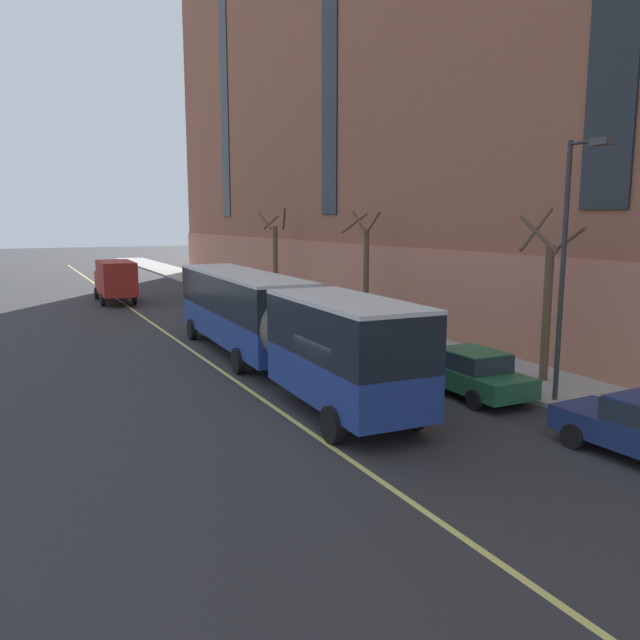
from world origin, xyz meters
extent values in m
plane|color=#303033|center=(0.00, 0.00, 0.00)|extent=(260.00, 260.00, 0.00)
cube|color=#9E9B93|center=(8.26, 3.00, 0.07)|extent=(4.01, 160.00, 0.15)
cube|color=#B67058|center=(10.19, 0.00, 2.20)|extent=(0.14, 110.00, 4.40)
cube|color=#1E232B|center=(10.21, 41.25, 19.94)|extent=(0.10, 2.00, 27.55)
cube|color=navy|center=(0.54, 10.37, 1.26)|extent=(2.90, 11.76, 1.27)
cube|color=black|center=(0.54, 10.37, 2.67)|extent=(2.91, 11.76, 1.55)
cube|color=white|center=(0.54, 10.37, 3.51)|extent=(2.92, 11.76, 0.12)
cube|color=#19232D|center=(0.75, 16.24, 2.51)|extent=(2.29, 0.16, 1.17)
cube|color=orange|center=(0.75, 16.25, 3.27)|extent=(1.74, 0.12, 0.28)
cube|color=black|center=(0.75, 16.26, 0.72)|extent=(2.44, 0.21, 0.24)
cube|color=white|center=(-0.12, 16.29, 0.97)|extent=(0.28, 0.07, 0.18)
cube|color=white|center=(1.62, 16.23, 0.97)|extent=(0.28, 0.07, 0.18)
cylinder|color=#595651|center=(0.32, 4.04, 2.03)|extent=(2.39, 1.08, 2.36)
cube|color=navy|center=(0.19, 0.36, 1.26)|extent=(2.71, 6.45, 1.27)
cube|color=black|center=(0.19, 0.36, 2.67)|extent=(2.72, 6.45, 1.55)
cube|color=white|center=(0.19, 0.36, 3.51)|extent=(2.73, 6.45, 0.12)
cylinder|color=black|center=(-0.55, 14.50, 0.50)|extent=(0.34, 1.01, 1.00)
cylinder|color=black|center=(1.93, 14.41, 0.50)|extent=(0.34, 1.01, 1.00)
cylinder|color=black|center=(-0.82, 6.92, 0.50)|extent=(0.34, 1.01, 1.00)
cylinder|color=black|center=(1.66, 6.83, 0.50)|extent=(0.34, 1.01, 1.00)
cylinder|color=black|center=(-1.12, -1.35, 0.50)|extent=(0.34, 1.01, 1.00)
cylinder|color=black|center=(1.37, -1.43, 0.50)|extent=(0.34, 1.01, 1.00)
cylinder|color=black|center=(4.22, -4.47, 0.32)|extent=(0.24, 0.65, 0.64)
cylinder|color=black|center=(5.97, -4.40, 0.32)|extent=(0.24, 0.65, 0.64)
cube|color=silver|center=(5.08, 24.52, 0.64)|extent=(1.97, 4.53, 0.64)
cube|color=#232D38|center=(5.07, 24.30, 1.24)|extent=(1.66, 2.07, 0.56)
cube|color=silver|center=(5.07, 24.30, 1.54)|extent=(1.62, 1.98, 0.04)
cylinder|color=black|center=(4.25, 25.94, 0.32)|extent=(0.24, 0.65, 0.64)
cylinder|color=black|center=(6.02, 25.87, 0.32)|extent=(0.24, 0.65, 0.64)
cylinder|color=black|center=(4.15, 23.17, 0.32)|extent=(0.24, 0.65, 0.64)
cylinder|color=black|center=(5.91, 23.10, 0.32)|extent=(0.24, 0.65, 0.64)
cube|color=#B7B7BC|center=(5.05, 11.73, 0.64)|extent=(1.89, 4.27, 0.64)
cube|color=#232D38|center=(5.04, 11.52, 1.24)|extent=(1.62, 1.94, 0.56)
cube|color=#B7B7BC|center=(5.04, 11.52, 1.54)|extent=(1.58, 1.85, 0.04)
cylinder|color=black|center=(4.20, 13.06, 0.32)|extent=(0.23, 0.64, 0.64)
cylinder|color=black|center=(5.96, 13.02, 0.32)|extent=(0.23, 0.64, 0.64)
cylinder|color=black|center=(4.14, 10.43, 0.32)|extent=(0.23, 0.64, 0.64)
cylinder|color=black|center=(5.90, 10.40, 0.32)|extent=(0.23, 0.64, 0.64)
cube|color=#23603D|center=(5.18, 32.32, 0.64)|extent=(1.80, 4.35, 0.64)
cube|color=#232D38|center=(5.18, 32.11, 1.24)|extent=(1.58, 1.96, 0.56)
cube|color=#23603D|center=(5.18, 32.11, 1.54)|extent=(1.54, 1.87, 0.04)
cylinder|color=black|center=(4.30, 33.67, 0.32)|extent=(0.22, 0.64, 0.64)
cylinder|color=black|center=(6.06, 33.67, 0.32)|extent=(0.22, 0.64, 0.64)
cylinder|color=black|center=(4.31, 30.97, 0.32)|extent=(0.22, 0.64, 0.64)
cylinder|color=black|center=(6.06, 30.98, 0.32)|extent=(0.22, 0.64, 0.64)
cube|color=#23603D|center=(5.07, 0.71, 0.64)|extent=(1.92, 4.83, 0.64)
cube|color=#232D38|center=(5.07, 0.47, 1.24)|extent=(1.66, 2.18, 0.56)
cube|color=#23603D|center=(5.07, 0.47, 1.54)|extent=(1.62, 2.09, 0.04)
cylinder|color=black|center=(4.19, 2.21, 0.32)|extent=(0.23, 0.64, 0.64)
cylinder|color=black|center=(6.00, 2.18, 0.32)|extent=(0.23, 0.64, 0.64)
cylinder|color=black|center=(4.15, -0.77, 0.32)|extent=(0.23, 0.64, 0.64)
cylinder|color=black|center=(5.96, -0.79, 0.32)|extent=(0.23, 0.64, 0.64)
cube|color=maroon|center=(-1.71, 29.85, 1.84)|extent=(2.34, 5.11, 2.29)
cube|color=maroon|center=(-1.61, 33.42, 1.25)|extent=(2.14, 1.76, 1.60)
cube|color=#1E2833|center=(-1.58, 34.30, 1.50)|extent=(1.87, 0.13, 0.80)
cylinder|color=black|center=(-2.65, 33.45, 0.42)|extent=(0.28, 0.85, 0.84)
cylinder|color=black|center=(-0.56, 33.39, 0.42)|extent=(0.28, 0.85, 0.84)
cylinder|color=black|center=(-2.77, 29.21, 0.42)|extent=(0.28, 0.85, 0.84)
cylinder|color=black|center=(-0.68, 29.15, 0.42)|extent=(0.28, 0.85, 0.84)
cylinder|color=brown|center=(8.41, 0.57, 2.55)|extent=(0.30, 0.30, 4.79)
cylinder|color=brown|center=(9.15, 0.42, 5.14)|extent=(0.44, 1.56, 0.92)
cylinder|color=brown|center=(8.40, 1.26, 5.47)|extent=(1.49, 0.16, 1.54)
cylinder|color=brown|center=(7.69, 0.45, 5.33)|extent=(0.38, 1.55, 1.28)
cylinder|color=brown|center=(8.41, 12.95, 2.75)|extent=(0.29, 0.29, 5.20)
cylinder|color=brown|center=(8.87, 13.04, 5.68)|extent=(0.34, 1.04, 1.15)
cylinder|color=brown|center=(8.19, 13.83, 5.65)|extent=(1.86, 0.60, 1.11)
cylinder|color=brown|center=(7.91, 12.86, 5.70)|extent=(0.32, 1.13, 1.20)
cylinder|color=brown|center=(8.41, 25.32, 2.78)|extent=(0.33, 0.33, 5.25)
cylinder|color=brown|center=(9.03, 25.14, 5.92)|extent=(0.55, 1.37, 1.53)
cylinder|color=brown|center=(8.36, 25.91, 5.65)|extent=(1.28, 0.27, 1.02)
cylinder|color=brown|center=(7.62, 25.23, 5.76)|extent=(0.36, 1.69, 1.24)
cylinder|color=#2D2D30|center=(6.86, -1.42, 4.15)|extent=(0.16, 0.16, 8.00)
cylinder|color=#2D2D30|center=(6.86, -1.97, 8.05)|extent=(0.10, 1.10, 0.10)
cube|color=#3D3D3F|center=(6.86, -2.52, 8.00)|extent=(0.36, 0.60, 0.20)
cube|color=#E0D66B|center=(-1.29, 3.00, 0.00)|extent=(0.16, 140.00, 0.01)
camera|label=1|loc=(-8.46, -15.22, 5.79)|focal=35.00mm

